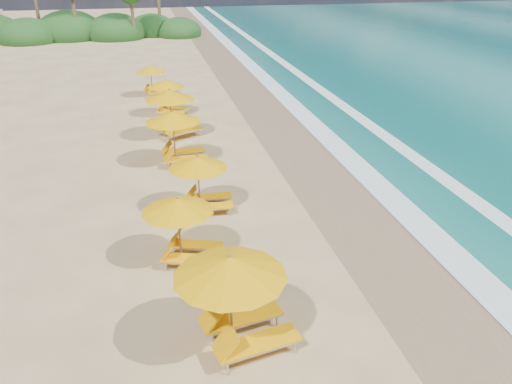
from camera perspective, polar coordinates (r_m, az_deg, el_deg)
ground at (r=17.59m, az=-0.00°, el=-3.53°), size 160.00×160.00×0.00m
wet_sand at (r=18.76m, az=12.02°, el=-2.17°), size 4.00×160.00×0.01m
surf_foam at (r=19.96m, az=19.14°, el=-1.27°), size 4.00×160.00×0.01m
station_3 at (r=11.69m, az=-1.93°, el=-11.61°), size 3.16×3.02×2.63m
station_4 at (r=15.07m, az=-8.10°, el=-3.82°), size 2.77×2.72×2.17m
station_5 at (r=18.07m, az=-6.00°, el=1.38°), size 2.42×2.26×2.14m
station_6 at (r=22.43m, az=-8.81°, el=6.56°), size 2.71×2.51×2.48m
station_7 at (r=25.93m, az=-9.28°, el=9.17°), size 3.38×3.38×2.53m
station_8 at (r=29.76m, az=-9.82°, el=10.77°), size 2.79×2.77×2.13m
station_9 at (r=34.32m, az=-11.50°, el=12.47°), size 2.50×2.41×2.03m
treeline at (r=61.38m, az=-19.42°, el=16.97°), size 25.80×8.80×9.74m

